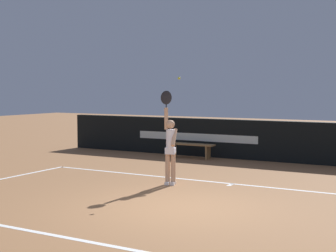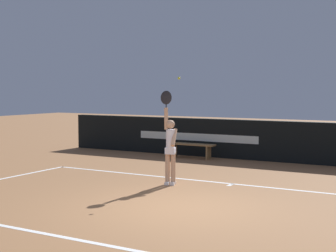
# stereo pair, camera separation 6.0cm
# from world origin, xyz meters

# --- Properties ---
(ground_plane) EXTENTS (60.00, 60.00, 0.00)m
(ground_plane) POSITION_xyz_m (0.00, 0.00, 0.00)
(ground_plane) COLOR #95643E
(court_lines) EXTENTS (11.31, 5.67, 0.00)m
(court_lines) POSITION_xyz_m (0.00, 0.12, 0.00)
(court_lines) COLOR white
(court_lines) RESTS_ON ground
(back_wall) EXTENTS (16.88, 0.27, 1.34)m
(back_wall) POSITION_xyz_m (-0.01, 7.23, 0.67)
(back_wall) COLOR black
(back_wall) RESTS_ON ground
(tennis_player) EXTENTS (0.47, 0.39, 2.35)m
(tennis_player) POSITION_xyz_m (-1.34, 2.05, 0.96)
(tennis_player) COLOR tan
(tennis_player) RESTS_ON ground
(tennis_ball) EXTENTS (0.07, 0.07, 0.07)m
(tennis_ball) POSITION_xyz_m (-1.09, 2.06, 2.64)
(tennis_ball) COLOR #CEDC2F
(courtside_bench_far) EXTENTS (1.74, 0.36, 0.51)m
(courtside_bench_far) POSITION_xyz_m (-3.04, 6.56, 0.39)
(courtside_bench_far) COLOR olive
(courtside_bench_far) RESTS_ON ground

